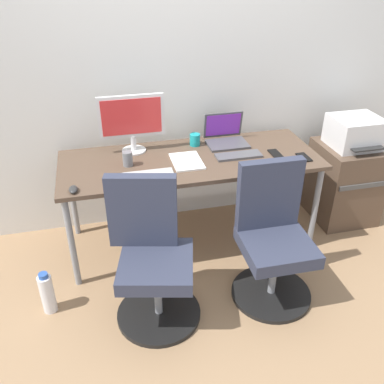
% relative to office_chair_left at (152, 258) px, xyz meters
% --- Properties ---
extents(ground_plane, '(5.28, 5.28, 0.00)m').
position_rel_office_chair_left_xyz_m(ground_plane, '(0.40, 0.68, -0.42)').
color(ground_plane, '#9E7A56').
extents(back_wall, '(4.40, 0.04, 2.60)m').
position_rel_office_chair_left_xyz_m(back_wall, '(0.40, 1.13, 0.88)').
color(back_wall, white).
rests_on(back_wall, ground).
extents(desk, '(1.89, 0.73, 0.74)m').
position_rel_office_chair_left_xyz_m(desk, '(0.40, 0.68, 0.26)').
color(desk, brown).
rests_on(desk, ground).
extents(office_chair_left, '(0.54, 0.54, 0.94)m').
position_rel_office_chair_left_xyz_m(office_chair_left, '(0.00, 0.00, 0.00)').
color(office_chair_left, black).
rests_on(office_chair_left, ground).
extents(office_chair_right, '(0.54, 0.54, 0.94)m').
position_rel_office_chair_left_xyz_m(office_chair_right, '(0.79, 0.00, 0.00)').
color(office_chair_right, black).
rests_on(office_chair_right, ground).
extents(side_cabinet, '(0.49, 0.51, 0.67)m').
position_rel_office_chair_left_xyz_m(side_cabinet, '(1.77, 0.73, -0.09)').
color(side_cabinet, brown).
rests_on(side_cabinet, ground).
extents(printer, '(0.38, 0.40, 0.24)m').
position_rel_office_chair_left_xyz_m(printer, '(1.77, 0.73, 0.37)').
color(printer, silver).
rests_on(printer, side_cabinet).
extents(water_bottle_on_floor, '(0.09, 0.09, 0.31)m').
position_rel_office_chair_left_xyz_m(water_bottle_on_floor, '(-0.67, 0.15, -0.28)').
color(water_bottle_on_floor, white).
rests_on(water_bottle_on_floor, ground).
extents(desktop_monitor, '(0.48, 0.18, 0.43)m').
position_rel_office_chair_left_xyz_m(desktop_monitor, '(0.02, 0.91, 0.56)').
color(desktop_monitor, silver).
rests_on(desktop_monitor, desk).
extents(open_laptop, '(0.31, 0.26, 0.23)m').
position_rel_office_chair_left_xyz_m(open_laptop, '(0.74, 0.90, 0.37)').
color(open_laptop, '#4C4C51').
rests_on(open_laptop, desk).
extents(keyboard_by_monitor, '(0.34, 0.12, 0.02)m').
position_rel_office_chair_left_xyz_m(keyboard_by_monitor, '(0.07, 0.48, 0.32)').
color(keyboard_by_monitor, '#B7B7B7').
rests_on(keyboard_by_monitor, desk).
extents(keyboard_by_laptop, '(0.34, 0.12, 0.02)m').
position_rel_office_chair_left_xyz_m(keyboard_by_laptop, '(0.76, 0.63, 0.32)').
color(keyboard_by_laptop, '#515156').
rests_on(keyboard_by_laptop, desk).
extents(mouse_by_monitor, '(0.06, 0.10, 0.03)m').
position_rel_office_chair_left_xyz_m(mouse_by_monitor, '(-0.43, 0.39, 0.33)').
color(mouse_by_monitor, '#2D2D2D').
rests_on(mouse_by_monitor, desk).
extents(mouse_by_laptop, '(0.06, 0.10, 0.03)m').
position_rel_office_chair_left_xyz_m(mouse_by_laptop, '(-0.19, 0.48, 0.33)').
color(mouse_by_laptop, '#515156').
rests_on(mouse_by_laptop, desk).
extents(coffee_mug, '(0.08, 0.08, 0.09)m').
position_rel_office_chair_left_xyz_m(coffee_mug, '(0.49, 0.90, 0.36)').
color(coffee_mug, teal).
rests_on(coffee_mug, desk).
extents(pen_cup, '(0.07, 0.07, 0.10)m').
position_rel_office_chair_left_xyz_m(pen_cup, '(-0.05, 0.67, 0.37)').
color(pen_cup, slate).
rests_on(pen_cup, desk).
extents(phone_near_monitor, '(0.07, 0.14, 0.01)m').
position_rel_office_chair_left_xyz_m(phone_near_monitor, '(1.04, 0.60, 0.32)').
color(phone_near_monitor, black).
rests_on(phone_near_monitor, desk).
extents(phone_near_laptop, '(0.07, 0.14, 0.01)m').
position_rel_office_chair_left_xyz_m(phone_near_laptop, '(1.22, 0.49, 0.32)').
color(phone_near_laptop, black).
rests_on(phone_near_laptop, desk).
extents(paper_pile, '(0.21, 0.30, 0.01)m').
position_rel_office_chair_left_xyz_m(paper_pile, '(0.37, 0.63, 0.32)').
color(paper_pile, white).
rests_on(paper_pile, desk).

